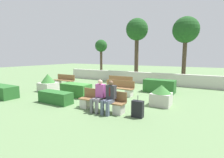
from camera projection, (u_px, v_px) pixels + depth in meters
name	position (u px, v px, depth m)	size (l,w,h in m)	color
ground_plane	(100.00, 94.00, 10.38)	(60.00, 60.00, 0.00)	#607F51
perimeter_wall	(135.00, 77.00, 14.86)	(13.72, 0.30, 0.92)	beige
bench_front	(102.00, 103.00, 7.31)	(2.12, 0.49, 0.85)	brown
bench_left_side	(119.00, 84.00, 12.27)	(1.89, 0.49, 0.85)	brown
bench_right_side	(64.00, 82.00, 13.30)	(1.75, 0.48, 0.85)	brown
bench_back	(119.00, 90.00, 10.17)	(1.83, 0.48, 0.85)	brown
person_seated_man	(109.00, 96.00, 6.90)	(0.38, 0.63, 1.31)	#515B70
person_seated_woman	(99.00, 94.00, 7.16)	(0.38, 0.63, 1.31)	slate
hedge_block_near_left	(56.00, 97.00, 8.46)	(1.77, 0.64, 0.56)	#286028
hedge_block_near_right	(76.00, 90.00, 9.88)	(1.71, 0.80, 0.71)	#33702D
hedge_block_mid_left	(159.00, 86.00, 10.91)	(1.88, 0.84, 0.80)	#286028
hedge_block_mid_right	(1.00, 91.00, 9.59)	(2.03, 0.85, 0.66)	#286028
planter_corner_left	(48.00, 83.00, 11.28)	(1.00, 1.00, 1.12)	beige
planter_corner_right	(161.00, 95.00, 8.03)	(0.89, 0.89, 0.95)	beige
suitcase	(138.00, 109.00, 6.49)	(0.43, 0.23, 0.83)	black
tree_leftmost	(101.00, 47.00, 18.13)	(1.26, 1.26, 3.93)	#473828
tree_center_left	(137.00, 31.00, 15.55)	(1.96, 1.96, 5.58)	#473828
tree_center_right	(186.00, 31.00, 14.05)	(2.09, 2.09, 5.39)	#473828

